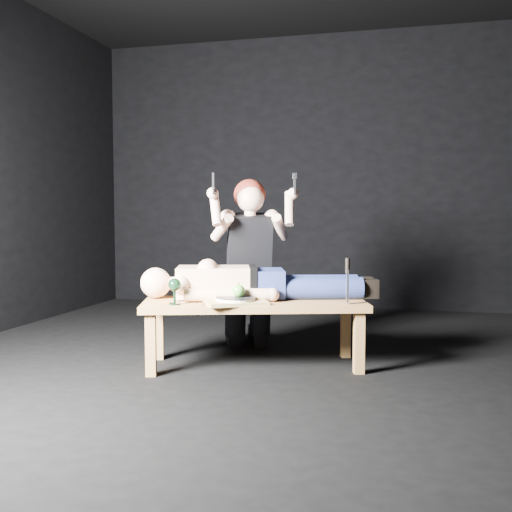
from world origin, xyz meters
name	(u,v)px	position (x,y,z in m)	size (l,w,h in m)	color
ground	(268,358)	(0.00, 0.00, 0.00)	(5.00, 5.00, 0.00)	black
back_wall	(319,172)	(0.00, 2.50, 1.50)	(5.00, 5.00, 0.00)	black
table	(254,333)	(-0.04, -0.25, 0.23)	(1.49, 0.56, 0.45)	#A7743A
lying_man	(260,279)	(-0.03, -0.11, 0.58)	(1.53, 0.47, 0.27)	#E0B392
kneeling_woman	(248,262)	(-0.22, 0.29, 0.67)	(0.71, 0.80, 1.33)	black
serving_tray	(236,302)	(-0.12, -0.42, 0.46)	(0.39, 0.28, 0.02)	tan
plate	(235,299)	(-0.12, -0.42, 0.48)	(0.26, 0.26, 0.02)	white
apple	(239,291)	(-0.10, -0.41, 0.53)	(0.08, 0.08, 0.08)	green
goblet	(175,291)	(-0.49, -0.55, 0.54)	(0.08, 0.08, 0.17)	black
fork_flat	(203,304)	(-0.32, -0.50, 0.45)	(0.01, 0.16, 0.01)	#B2B2B7
knife_flat	(262,304)	(0.05, -0.39, 0.45)	(0.01, 0.16, 0.01)	#B2B2B7
spoon_flat	(262,302)	(0.04, -0.34, 0.45)	(0.01, 0.16, 0.01)	#B2B2B7
carving_knife	(347,281)	(0.59, -0.25, 0.60)	(0.04, 0.04, 0.30)	#B2B2B7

